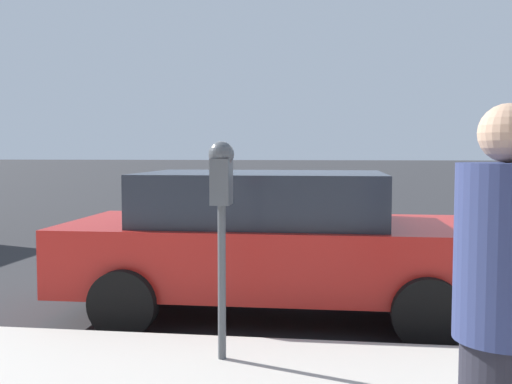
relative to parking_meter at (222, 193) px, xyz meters
The scene contains 4 objects.
ground_plane 3.09m from the parking_meter, ahead, with size 220.00×220.00×0.00m, color #2B2B2D.
parking_meter is the anchor object (origin of this frame).
car_red 1.99m from the parking_meter, ahead, with size 2.15×4.45×1.51m.
pedestrian 2.47m from the parking_meter, 142.47° to the right, with size 0.38×0.38×1.74m.
Camera 1 is at (-7.06, -0.70, 1.73)m, focal length 42.00 mm.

